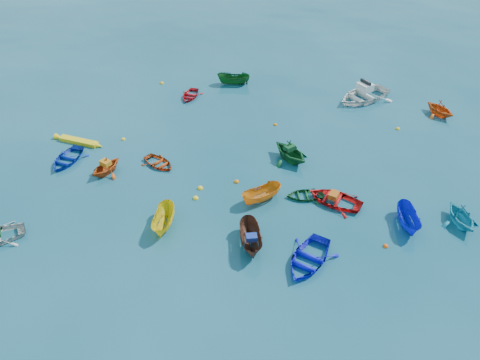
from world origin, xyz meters
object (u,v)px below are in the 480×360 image
at_px(motorboat_white, 363,99).
at_px(dinghy_blue_se, 308,262).
at_px(dinghy_blue_sw, 67,161).
at_px(kayak_yellow, 79,143).

bearing_deg(motorboat_white, dinghy_blue_se, -52.61).
distance_m(dinghy_blue_sw, kayak_yellow, 2.42).
xyz_separation_m(dinghy_blue_se, motorboat_white, (-2.13, 19.98, 0.00)).
height_order(dinghy_blue_sw, kayak_yellow, dinghy_blue_sw).
bearing_deg(dinghy_blue_se, kayak_yellow, 173.35).
relative_size(kayak_yellow, motorboat_white, 0.76).
bearing_deg(dinghy_blue_sw, motorboat_white, 38.30).
bearing_deg(kayak_yellow, motorboat_white, -53.59).
height_order(dinghy_blue_sw, motorboat_white, motorboat_white).
height_order(dinghy_blue_sw, dinghy_blue_se, dinghy_blue_se).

